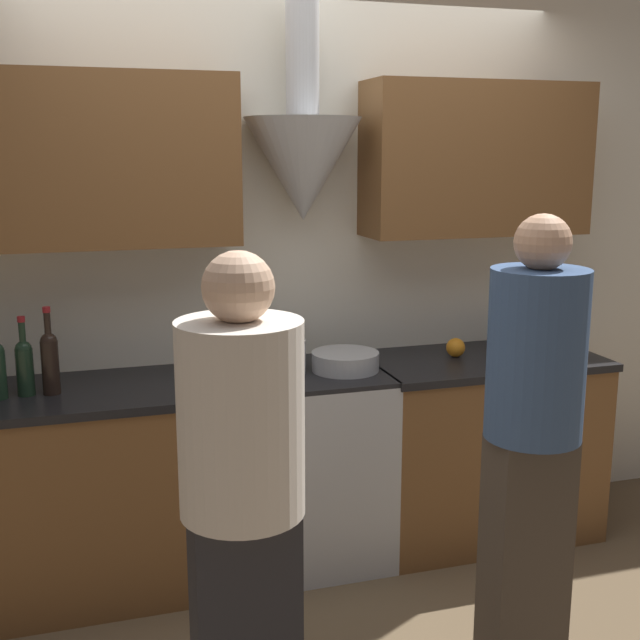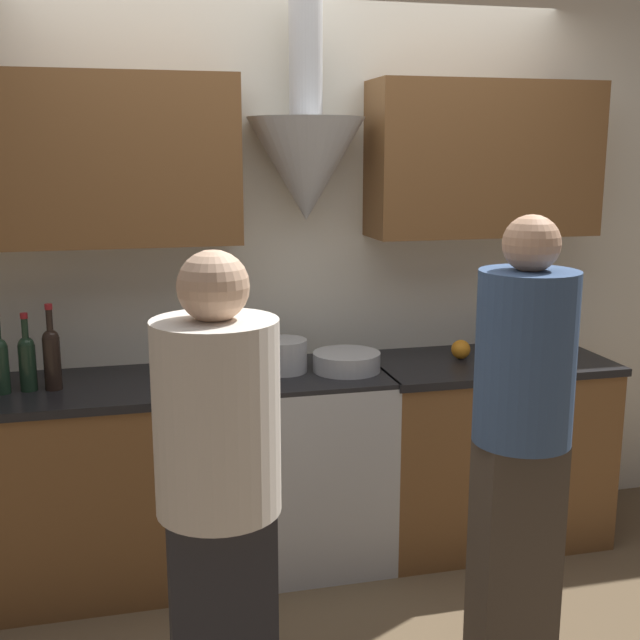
% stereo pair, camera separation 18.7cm
% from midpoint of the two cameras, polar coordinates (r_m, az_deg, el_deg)
% --- Properties ---
extents(ground_plane, '(12.00, 12.00, 0.00)m').
position_cam_midpoint_polar(ground_plane, '(3.60, -0.34, -18.82)').
color(ground_plane, brown).
extents(wall_back, '(8.40, 0.52, 2.60)m').
position_cam_midpoint_polar(wall_back, '(3.70, -3.64, 6.14)').
color(wall_back, silver).
rests_on(wall_back, ground_plane).
extents(counter_left, '(1.29, 0.62, 0.88)m').
position_cam_midpoint_polar(counter_left, '(3.59, -16.84, -11.46)').
color(counter_left, brown).
rests_on(counter_left, ground_plane).
extents(counter_right, '(1.09, 0.62, 0.88)m').
position_cam_midpoint_polar(counter_right, '(3.99, 9.95, -8.75)').
color(counter_right, brown).
rests_on(counter_right, ground_plane).
extents(stove_range, '(0.61, 0.60, 0.88)m').
position_cam_midpoint_polar(stove_range, '(3.70, -1.94, -10.18)').
color(stove_range, '#B7BABC').
rests_on(stove_range, ground_plane).
extents(wine_bottle_3, '(0.07, 0.07, 0.32)m').
position_cam_midpoint_polar(wine_bottle_3, '(3.42, -21.76, -2.95)').
color(wine_bottle_3, black).
rests_on(wine_bottle_3, counter_left).
extents(wine_bottle_4, '(0.07, 0.07, 0.36)m').
position_cam_midpoint_polar(wine_bottle_4, '(3.39, -20.17, -2.65)').
color(wine_bottle_4, black).
rests_on(wine_bottle_4, counter_left).
extents(stock_pot, '(0.21, 0.21, 0.14)m').
position_cam_midpoint_polar(stock_pot, '(3.53, -4.22, -2.59)').
color(stock_pot, '#B7BABC').
rests_on(stock_pot, stove_range).
extents(mixing_bowl, '(0.30, 0.30, 0.08)m').
position_cam_midpoint_polar(mixing_bowl, '(3.55, 0.30, -2.96)').
color(mixing_bowl, '#B7BABC').
rests_on(mixing_bowl, stove_range).
extents(orange_fruit, '(0.09, 0.09, 0.09)m').
position_cam_midpoint_polar(orange_fruit, '(3.82, 8.25, -1.96)').
color(orange_fruit, orange).
rests_on(orange_fruit, counter_right).
extents(saucepan, '(0.15, 0.15, 0.09)m').
position_cam_midpoint_polar(saucepan, '(3.92, 11.60, -1.74)').
color(saucepan, '#B7BABC').
rests_on(saucepan, counter_right).
extents(chefs_knife, '(0.24, 0.11, 0.01)m').
position_cam_midpoint_polar(chefs_knife, '(4.13, 14.02, -1.74)').
color(chefs_knife, silver).
rests_on(chefs_knife, counter_right).
extents(person_foreground_left, '(0.35, 0.35, 1.58)m').
position_cam_midpoint_polar(person_foreground_left, '(2.34, -7.86, -12.73)').
color(person_foreground_left, '#28282D').
rests_on(person_foreground_left, ground_plane).
extents(person_foreground_right, '(0.32, 0.32, 1.65)m').
position_cam_midpoint_polar(person_foreground_right, '(2.76, 12.95, -7.97)').
color(person_foreground_right, '#473D33').
rests_on(person_foreground_right, ground_plane).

